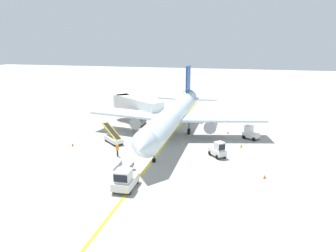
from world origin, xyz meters
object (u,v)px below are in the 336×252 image
object	(u,v)px
airliner	(174,115)
pushback_tug	(125,180)
safety_cone_wingtip_left	(228,132)
baggage_cart_loaded	(124,169)
safety_cone_nose_right	(241,146)
baggage_tug_near_wing	(218,150)
belt_loader_forward_hold	(113,138)
safety_cone_wingtip_right	(73,145)
safety_cone_tail_area	(153,131)
safety_cone_nose_left	(265,177)
jet_bridge	(134,104)
ground_crew_marshaller	(117,150)
baggage_tug_by_cargo_door	(250,133)

from	to	relation	value
airliner	pushback_tug	distance (m)	20.11
safety_cone_wingtip_left	baggage_cart_loaded	bearing A→B (deg)	-116.96
pushback_tug	safety_cone_wingtip_left	xyz separation A→B (m)	(8.20, 23.53, -0.77)
pushback_tug	safety_cone_nose_right	distance (m)	19.96
baggage_tug_near_wing	belt_loader_forward_hold	world-z (taller)	belt_loader_forward_hold
airliner	safety_cone_wingtip_right	size ratio (longest dim) A/B	80.24
belt_loader_forward_hold	safety_cone_wingtip_left	size ratio (longest dim) A/B	10.52
baggage_tug_near_wing	safety_cone_wingtip_left	size ratio (longest dim) A/B	6.03
safety_cone_wingtip_left	safety_cone_tail_area	world-z (taller)	same
safety_cone_nose_left	jet_bridge	bearing A→B (deg)	139.24
safety_cone_wingtip_right	pushback_tug	bearing A→B (deg)	-40.86
jet_bridge	safety_cone_nose_left	world-z (taller)	jet_bridge
pushback_tug	ground_crew_marshaller	bearing A→B (deg)	118.28
airliner	safety_cone_nose_right	size ratio (longest dim) A/B	80.24
safety_cone_nose_left	safety_cone_wingtip_right	xyz separation A→B (m)	(-26.45, 4.56, 0.00)
baggage_tug_near_wing	safety_cone_wingtip_left	distance (m)	11.57
safety_cone_nose_right	safety_cone_wingtip_right	bearing A→B (deg)	-165.98
pushback_tug	baggage_tug_near_wing	size ratio (longest dim) A/B	1.40
baggage_tug_by_cargo_door	baggage_cart_loaded	xyz separation A→B (m)	(-13.49, -17.42, -0.46)
baggage_tug_near_wing	safety_cone_nose_left	xyz separation A→B (m)	(5.77, -5.54, -0.71)
baggage_tug_by_cargo_door	safety_cone_tail_area	bearing A→B (deg)	-178.59
pushback_tug	safety_cone_tail_area	distance (m)	21.34
baggage_tug_near_wing	safety_cone_wingtip_left	bearing A→B (deg)	88.79
jet_bridge	baggage_tug_by_cargo_door	xyz separation A→B (m)	(20.81, -4.72, -2.62)
baggage_cart_loaded	safety_cone_tail_area	bearing A→B (deg)	96.96
baggage_tug_by_cargo_door	safety_cone_nose_right	world-z (taller)	baggage_tug_by_cargo_door
jet_bridge	belt_loader_forward_hold	bearing A→B (deg)	-83.72
baggage_tug_by_cargo_door	safety_cone_nose_right	size ratio (longest dim) A/B	6.20
baggage_cart_loaded	safety_cone_nose_left	world-z (taller)	baggage_cart_loaded
safety_cone_tail_area	safety_cone_wingtip_right	bearing A→B (deg)	-131.67
baggage_cart_loaded	safety_cone_nose_left	bearing A→B (deg)	9.13
safety_cone_nose_left	belt_loader_forward_hold	bearing A→B (deg)	160.49
belt_loader_forward_hold	safety_cone_tail_area	distance (m)	7.99
airliner	belt_loader_forward_hold	distance (m)	10.09
pushback_tug	baggage_tug_by_cargo_door	distance (m)	24.38
safety_cone_nose_right	safety_cone_wingtip_right	size ratio (longest dim) A/B	1.00
safety_cone_wingtip_left	safety_cone_nose_left	bearing A→B (deg)	-72.08
baggage_tug_near_wing	belt_loader_forward_hold	distance (m)	15.84
belt_loader_forward_hold	safety_cone_tail_area	xyz separation A→B (m)	(3.92, 6.94, -0.56)
safety_cone_nose_right	safety_cone_wingtip_right	world-z (taller)	same
airliner	safety_cone_tail_area	distance (m)	5.09
safety_cone_wingtip_right	jet_bridge	bearing A→B (deg)	76.42
belt_loader_forward_hold	safety_cone_nose_left	size ratio (longest dim) A/B	10.52
jet_bridge	baggage_cart_loaded	size ratio (longest dim) A/B	3.10
safety_cone_wingtip_left	pushback_tug	bearing A→B (deg)	-109.23
baggage_tug_by_cargo_door	safety_cone_nose_right	distance (m)	4.70
baggage_tug_near_wing	safety_cone_wingtip_left	world-z (taller)	baggage_tug_near_wing
baggage_tug_by_cargo_door	safety_cone_tail_area	size ratio (longest dim) A/B	6.20
airliner	safety_cone_wingtip_right	bearing A→B (deg)	-144.82
jet_bridge	safety_cone_nose_right	xyz separation A→B (m)	(19.75, -9.25, -3.32)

